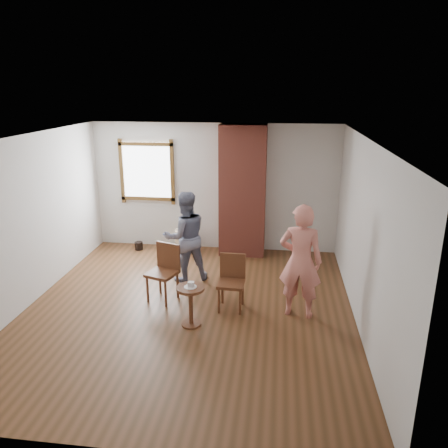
{
  "coord_description": "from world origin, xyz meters",
  "views": [
    {
      "loc": [
        1.31,
        -5.88,
        3.29
      ],
      "look_at": [
        0.45,
        0.8,
        1.15
      ],
      "focal_mm": 35.0,
      "sensor_mm": 36.0,
      "label": 1
    }
  ],
  "objects_px": {
    "man": "(185,237)",
    "stoneware_crock": "(184,241)",
    "dining_chair_left": "(165,269)",
    "dining_chair_right": "(232,279)",
    "side_table": "(191,300)",
    "person_pink": "(300,261)"
  },
  "relations": [
    {
      "from": "dining_chair_right",
      "to": "side_table",
      "type": "xyz_separation_m",
      "value": [
        -0.51,
        -0.62,
        -0.07
      ]
    },
    {
      "from": "dining_chair_left",
      "to": "person_pink",
      "type": "height_order",
      "value": "person_pink"
    },
    {
      "from": "dining_chair_right",
      "to": "side_table",
      "type": "relative_size",
      "value": 1.41
    },
    {
      "from": "stoneware_crock",
      "to": "dining_chair_right",
      "type": "relative_size",
      "value": 0.56
    },
    {
      "from": "person_pink",
      "to": "dining_chair_left",
      "type": "bearing_deg",
      "value": 1.6
    },
    {
      "from": "stoneware_crock",
      "to": "person_pink",
      "type": "distance_m",
      "value": 3.3
    },
    {
      "from": "stoneware_crock",
      "to": "person_pink",
      "type": "xyz_separation_m",
      "value": [
        2.25,
        -2.33,
        0.62
      ]
    },
    {
      "from": "dining_chair_left",
      "to": "man",
      "type": "distance_m",
      "value": 0.82
    },
    {
      "from": "dining_chair_left",
      "to": "dining_chair_right",
      "type": "relative_size",
      "value": 1.07
    },
    {
      "from": "dining_chair_left",
      "to": "person_pink",
      "type": "relative_size",
      "value": 0.53
    },
    {
      "from": "side_table",
      "to": "person_pink",
      "type": "xyz_separation_m",
      "value": [
        1.53,
        0.51,
        0.46
      ]
    },
    {
      "from": "stoneware_crock",
      "to": "dining_chair_left",
      "type": "relative_size",
      "value": 0.52
    },
    {
      "from": "dining_chair_right",
      "to": "person_pink",
      "type": "height_order",
      "value": "person_pink"
    },
    {
      "from": "side_table",
      "to": "person_pink",
      "type": "bearing_deg",
      "value": 18.44
    },
    {
      "from": "man",
      "to": "person_pink",
      "type": "xyz_separation_m",
      "value": [
        1.93,
        -1.02,
        0.06
      ]
    },
    {
      "from": "stoneware_crock",
      "to": "side_table",
      "type": "bearing_deg",
      "value": -75.66
    },
    {
      "from": "dining_chair_right",
      "to": "man",
      "type": "xyz_separation_m",
      "value": [
        -0.91,
        0.91,
        0.32
      ]
    },
    {
      "from": "man",
      "to": "stoneware_crock",
      "type": "bearing_deg",
      "value": -102.58
    },
    {
      "from": "dining_chair_right",
      "to": "man",
      "type": "height_order",
      "value": "man"
    },
    {
      "from": "dining_chair_right",
      "to": "side_table",
      "type": "distance_m",
      "value": 0.81
    },
    {
      "from": "dining_chair_left",
      "to": "dining_chair_right",
      "type": "height_order",
      "value": "dining_chair_left"
    },
    {
      "from": "dining_chair_left",
      "to": "person_pink",
      "type": "xyz_separation_m",
      "value": [
        2.11,
        -0.27,
        0.35
      ]
    }
  ]
}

